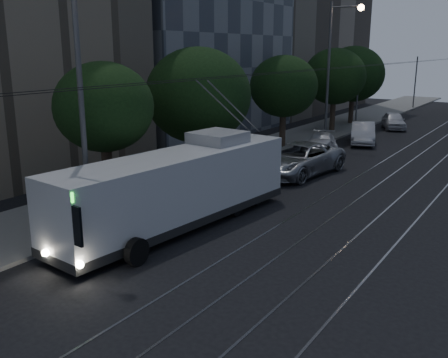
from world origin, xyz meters
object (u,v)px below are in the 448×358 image
(car_white_c, at_px, (363,133))
(streetlamp_near, at_px, (87,59))
(car_white_a, at_px, (318,152))
(car_white_b, at_px, (321,144))
(streetlamp_far, at_px, (334,60))
(trolleybus, at_px, (180,188))
(pickup_silver, at_px, (299,159))
(car_white_d, at_px, (394,121))

(car_white_c, bearing_deg, streetlamp_near, -113.86)
(streetlamp_near, bearing_deg, car_white_a, 83.10)
(car_white_c, bearing_deg, car_white_b, -122.72)
(car_white_c, height_order, streetlamp_near, streetlamp_near)
(car_white_b, bearing_deg, car_white_a, -87.22)
(car_white_a, xyz_separation_m, streetlamp_far, (-1.93, 6.80, 5.26))
(car_white_a, distance_m, car_white_b, 3.44)
(car_white_c, bearing_deg, trolleybus, -109.43)
(pickup_silver, height_order, streetlamp_far, streetlamp_far)
(car_white_a, distance_m, streetlamp_far, 8.81)
(pickup_silver, xyz_separation_m, streetlamp_near, (-2.08, -12.87, 5.57))
(car_white_b, bearing_deg, streetlamp_near, -109.44)
(trolleybus, relative_size, streetlamp_near, 1.07)
(car_white_a, relative_size, streetlamp_near, 0.42)
(car_white_b, xyz_separation_m, streetlamp_far, (-0.76, 3.57, 5.38))
(trolleybus, bearing_deg, pickup_silver, 94.04)
(streetlamp_far, bearing_deg, car_white_b, -78.04)
(pickup_silver, height_order, car_white_d, pickup_silver)
(trolleybus, xyz_separation_m, streetlamp_far, (-1.89, 20.09, 4.46))
(car_white_d, bearing_deg, streetlamp_near, -117.12)
(trolleybus, relative_size, pickup_silver, 1.83)
(trolleybus, relative_size, car_white_c, 2.42)
(car_white_a, distance_m, car_white_c, 8.23)
(streetlamp_far, bearing_deg, car_white_c, 36.26)
(car_white_c, xyz_separation_m, car_white_d, (-0.07, 8.49, -0.06))
(car_white_a, relative_size, car_white_d, 1.06)
(car_white_d, distance_m, streetlamp_far, 11.41)
(car_white_c, height_order, car_white_d, car_white_c)
(car_white_d, relative_size, streetlamp_near, 0.39)
(trolleybus, height_order, car_white_c, trolleybus)
(trolleybus, xyz_separation_m, pickup_silver, (0.20, 10.28, -0.70))
(car_white_c, distance_m, streetlamp_far, 5.78)
(pickup_silver, xyz_separation_m, car_white_c, (-0.13, 11.25, -0.09))
(pickup_silver, height_order, streetlamp_near, streetlamp_near)
(car_white_d, bearing_deg, car_white_b, -118.60)
(car_white_d, height_order, streetlamp_near, streetlamp_near)
(trolleybus, relative_size, car_white_d, 2.71)
(streetlamp_near, bearing_deg, car_white_c, 85.39)
(trolleybus, height_order, streetlamp_far, streetlamp_far)
(pickup_silver, bearing_deg, streetlamp_near, -92.01)
(trolleybus, bearing_deg, car_white_c, 94.97)
(car_white_b, distance_m, car_white_d, 13.54)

